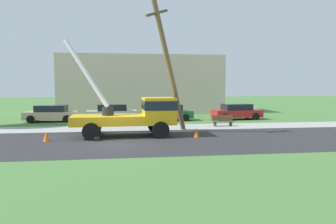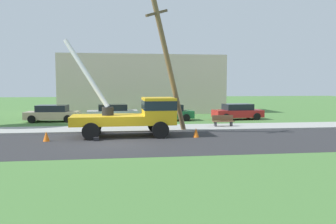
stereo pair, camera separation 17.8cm
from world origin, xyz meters
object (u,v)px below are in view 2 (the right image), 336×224
(parked_sedan_silver, at_px, (113,112))
(parked_sedan_red, at_px, (238,112))
(traffic_cone_ahead, at_px, (196,133))
(utility_truck, at_px, (137,113))
(park_bench, at_px, (223,121))
(leaning_utility_pole, at_px, (169,65))
(traffic_cone_behind, at_px, (46,136))
(parked_sedan_tan, at_px, (53,113))
(parked_sedan_green, at_px, (168,113))

(parked_sedan_silver, xyz_separation_m, parked_sedan_red, (11.22, -0.80, 0.00))
(parked_sedan_silver, bearing_deg, traffic_cone_ahead, -63.16)
(utility_truck, height_order, traffic_cone_ahead, utility_truck)
(park_bench, bearing_deg, leaning_utility_pole, -151.80)
(utility_truck, relative_size, parked_sedan_red, 1.50)
(traffic_cone_behind, height_order, parked_sedan_tan, parked_sedan_tan)
(traffic_cone_behind, relative_size, parked_sedan_tan, 0.12)
(traffic_cone_behind, relative_size, park_bench, 0.35)
(parked_sedan_tan, bearing_deg, traffic_cone_behind, -80.29)
(traffic_cone_behind, height_order, parked_sedan_red, parked_sedan_red)
(utility_truck, distance_m, parked_sedan_silver, 9.55)
(leaning_utility_pole, xyz_separation_m, traffic_cone_ahead, (1.39, -1.94, -4.14))
(traffic_cone_behind, xyz_separation_m, parked_sedan_silver, (3.30, 10.66, 0.43))
(park_bench, bearing_deg, traffic_cone_behind, -158.46)
(traffic_cone_ahead, bearing_deg, parked_sedan_silver, 116.84)
(parked_sedan_tan, xyz_separation_m, parked_sedan_red, (16.26, -0.31, 0.00))
(parked_sedan_red, bearing_deg, park_bench, -119.31)
(traffic_cone_ahead, xyz_separation_m, parked_sedan_green, (-0.46, 9.45, 0.43))
(parked_sedan_silver, distance_m, park_bench, 10.26)
(leaning_utility_pole, distance_m, park_bench, 6.34)
(parked_sedan_tan, height_order, parked_sedan_red, same)
(parked_sedan_green, height_order, park_bench, parked_sedan_green)
(utility_truck, bearing_deg, traffic_cone_behind, -165.67)
(utility_truck, height_order, parked_sedan_green, utility_truck)
(leaning_utility_pole, distance_m, traffic_cone_ahead, 4.78)
(traffic_cone_ahead, xyz_separation_m, traffic_cone_behind, (-8.56, -0.27, 0.00))
(leaning_utility_pole, bearing_deg, traffic_cone_behind, -162.85)
(utility_truck, xyz_separation_m, park_bench, (6.42, 3.25, -0.95))
(parked_sedan_silver, height_order, park_bench, parked_sedan_silver)
(traffic_cone_ahead, distance_m, parked_sedan_tan, 14.29)
(utility_truck, bearing_deg, park_bench, 26.82)
(parked_sedan_tan, relative_size, parked_sedan_red, 0.99)
(leaning_utility_pole, xyz_separation_m, parked_sedan_silver, (-3.87, 8.45, -3.71))
(leaning_utility_pole, xyz_separation_m, traffic_cone_behind, (-7.17, -2.21, -4.14))
(parked_sedan_tan, xyz_separation_m, park_bench, (13.28, -5.62, -0.25))
(leaning_utility_pole, height_order, traffic_cone_ahead, leaning_utility_pole)
(traffic_cone_behind, height_order, park_bench, park_bench)
(traffic_cone_ahead, bearing_deg, parked_sedan_green, 92.82)
(parked_sedan_tan, bearing_deg, park_bench, -22.93)
(parked_sedan_silver, relative_size, parked_sedan_green, 1.00)
(parked_sedan_red, bearing_deg, traffic_cone_ahead, -121.85)
(utility_truck, relative_size, park_bench, 4.27)
(parked_sedan_silver, distance_m, parked_sedan_red, 11.24)
(parked_sedan_green, bearing_deg, leaning_utility_pole, -97.02)
(utility_truck, relative_size, leaning_utility_pole, 0.79)
(leaning_utility_pole, distance_m, parked_sedan_green, 8.43)
(parked_sedan_green, bearing_deg, traffic_cone_behind, -129.77)
(utility_truck, xyz_separation_m, traffic_cone_ahead, (3.44, -1.04, -1.13))
(traffic_cone_ahead, height_order, parked_sedan_tan, parked_sedan_tan)
(leaning_utility_pole, xyz_separation_m, parked_sedan_tan, (-8.91, 7.96, -3.71))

